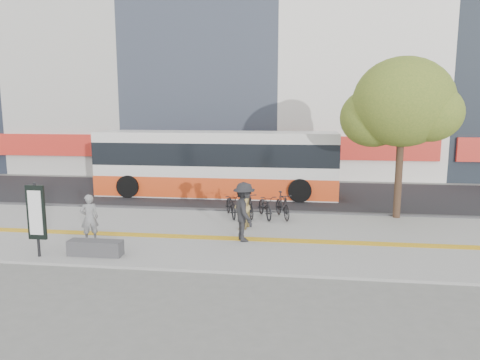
# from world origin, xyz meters

# --- Properties ---
(ground) EXTENTS (120.00, 120.00, 0.00)m
(ground) POSITION_xyz_m (0.00, 0.00, 0.00)
(ground) COLOR #62625D
(ground) RESTS_ON ground
(sidewalk) EXTENTS (40.00, 7.00, 0.08)m
(sidewalk) POSITION_xyz_m (0.00, 1.50, 0.04)
(sidewalk) COLOR gray
(sidewalk) RESTS_ON ground
(tactile_strip) EXTENTS (40.00, 0.45, 0.01)m
(tactile_strip) POSITION_xyz_m (0.00, 1.00, 0.09)
(tactile_strip) COLOR gold
(tactile_strip) RESTS_ON sidewalk
(street) EXTENTS (40.00, 8.00, 0.06)m
(street) POSITION_xyz_m (0.00, 9.00, 0.03)
(street) COLOR black
(street) RESTS_ON ground
(curb) EXTENTS (40.00, 0.25, 0.14)m
(curb) POSITION_xyz_m (0.00, 5.00, 0.07)
(curb) COLOR #3A393C
(curb) RESTS_ON ground
(bench) EXTENTS (1.60, 0.45, 0.45)m
(bench) POSITION_xyz_m (-2.60, -1.20, 0.30)
(bench) COLOR #3A393C
(bench) RESTS_ON sidewalk
(signboard) EXTENTS (0.55, 0.10, 2.20)m
(signboard) POSITION_xyz_m (-4.20, -1.51, 1.37)
(signboard) COLOR black
(signboard) RESTS_ON sidewalk
(street_tree) EXTENTS (4.40, 3.80, 6.31)m
(street_tree) POSITION_xyz_m (7.18, 4.82, 4.51)
(street_tree) COLOR #3C291B
(street_tree) RESTS_ON sidewalk
(bus) EXTENTS (11.86, 2.81, 3.16)m
(bus) POSITION_xyz_m (-0.75, 8.50, 1.55)
(bus) COLOR silver
(bus) RESTS_ON street
(bicycle_row) EXTENTS (3.14, 1.88, 1.04)m
(bicycle_row) POSITION_xyz_m (1.66, 4.00, 0.57)
(bicycle_row) COLOR black
(bicycle_row) RESTS_ON sidewalk
(seated_woman) EXTENTS (0.68, 0.62, 1.56)m
(seated_woman) POSITION_xyz_m (-3.40, 0.12, 0.86)
(seated_woman) COLOR black
(seated_woman) RESTS_ON sidewalk
(pedestrian_tan) EXTENTS (0.76, 0.91, 1.65)m
(pedestrian_tan) POSITION_xyz_m (1.31, 2.26, 0.91)
(pedestrian_tan) COLOR #A0894C
(pedestrian_tan) RESTS_ON sidewalk
(pedestrian_dark) EXTENTS (1.15, 1.43, 1.93)m
(pedestrian_dark) POSITION_xyz_m (1.57, 0.82, 1.05)
(pedestrian_dark) COLOR black
(pedestrian_dark) RESTS_ON sidewalk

